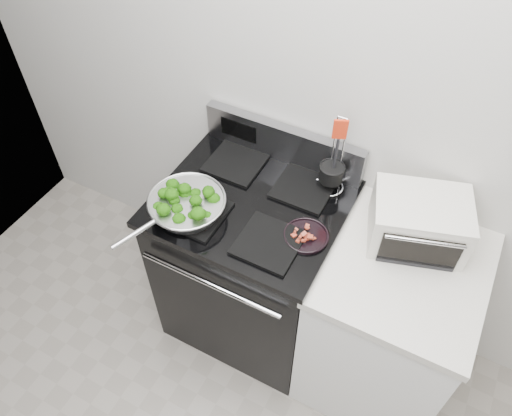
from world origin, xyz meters
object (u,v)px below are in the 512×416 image
Objects in this scene: gas_range at (252,263)px; toaster_oven at (419,222)px; bacon_plate at (306,234)px; skillet at (187,205)px; utensil_holder at (331,176)px.

toaster_oven is at bearing 12.12° from gas_range.
bacon_plate is at bearing -167.59° from toaster_oven.
toaster_oven is at bearing 29.69° from bacon_plate.
toaster_oven is at bearing 40.64° from skillet.
toaster_oven reaches higher than bacon_plate.
utensil_holder reaches higher than toaster_oven.
bacon_plate is 0.48× the size of utensil_holder.
utensil_holder is 0.41m from toaster_oven.
bacon_plate is (0.28, -0.07, 0.48)m from gas_range.
utensil_holder is (0.26, 0.22, 0.53)m from gas_range.
toaster_oven is (0.38, 0.22, 0.06)m from bacon_plate.
gas_range reaches higher than skillet.
skillet is at bearing -161.98° from utensil_holder.
bacon_plate is (0.48, 0.11, -0.03)m from skillet.
gas_range is at bearing 165.52° from bacon_plate.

